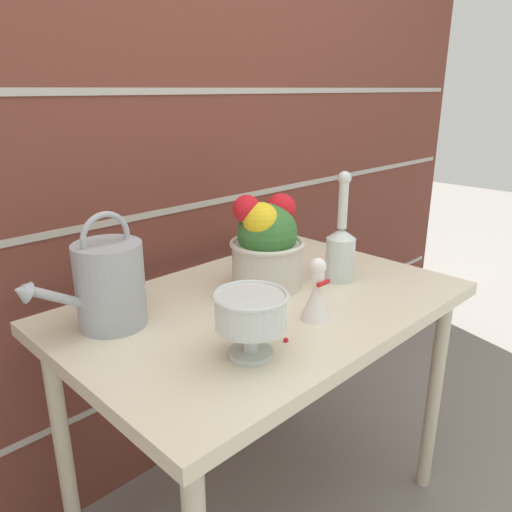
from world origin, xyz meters
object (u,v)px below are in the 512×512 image
object	(u,v)px
crystal_pedestal_bowl	(251,313)
figurine_vase	(317,294)
flower_planter	(267,244)
glass_decanter	(341,248)
watering_can	(109,283)

from	to	relation	value
crystal_pedestal_bowl	figurine_vase	bearing A→B (deg)	3.93
crystal_pedestal_bowl	flower_planter	xyz separation A→B (m)	(0.31, 0.26, 0.03)
glass_decanter	figurine_vase	size ratio (longest dim) A/B	2.04
crystal_pedestal_bowl	flower_planter	world-z (taller)	flower_planter
crystal_pedestal_bowl	figurine_vase	size ratio (longest dim) A/B	1.01
watering_can	figurine_vase	size ratio (longest dim) A/B	1.92
crystal_pedestal_bowl	glass_decanter	bearing A→B (deg)	15.14
crystal_pedestal_bowl	glass_decanter	world-z (taller)	glass_decanter
glass_decanter	figurine_vase	bearing A→B (deg)	-155.34
watering_can	glass_decanter	size ratio (longest dim) A/B	0.94
watering_can	figurine_vase	distance (m)	0.50
figurine_vase	flower_planter	bearing A→B (deg)	73.97
crystal_pedestal_bowl	flower_planter	distance (m)	0.40
watering_can	flower_planter	xyz separation A→B (m)	(0.45, -0.09, 0.02)
glass_decanter	flower_planter	bearing A→B (deg)	148.08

